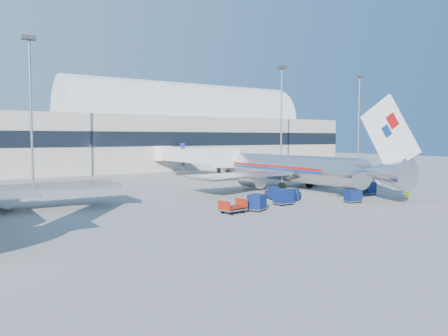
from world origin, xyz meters
TOP-DOWN VIEW (x-y plane):
  - ground at (0.00, 0.00)m, footprint 260.00×260.00m
  - terminal at (-13.60, 55.96)m, footprint 170.00×28.15m
  - airliner_main at (10.00, 4.51)m, footprint 32.00×37.26m
  - jetbridge_near at (7.60, 30.81)m, footprint 4.40×27.50m
  - mast_west at (-20.00, 30.00)m, footprint 2.00×1.20m
  - mast_east at (30.00, 30.00)m, footprint 2.00×1.20m
  - mast_far_east at (55.00, 30.00)m, footprint 2.00×1.20m
  - barrier_near at (18.00, 2.00)m, footprint 3.00×0.55m
  - barrier_mid at (21.30, 2.00)m, footprint 3.00×0.55m
  - barrier_far at (24.60, 2.00)m, footprint 3.00×0.55m
  - tug_lead at (2.60, -4.41)m, footprint 2.27×2.07m
  - tug_right at (14.50, -3.04)m, footprint 2.66×2.55m
  - tug_left at (0.96, -2.29)m, footprint 1.84×2.56m
  - cart_train_a at (0.04, -6.01)m, footprint 2.14×1.98m
  - cart_train_b at (-1.06, -6.48)m, footprint 2.01×1.58m
  - cart_train_c at (-5.80, -7.99)m, footprint 2.32×2.14m
  - cart_solo_near at (6.57, -9.52)m, footprint 1.89×1.59m
  - cart_solo_far at (13.65, -5.95)m, footprint 1.82×1.40m
  - cart_open_red at (-8.56, -7.82)m, footprint 2.66×2.07m
  - ramp_worker at (14.72, -10.82)m, footprint 0.59×0.75m

SIDE VIEW (x-z plane):
  - ground at x=0.00m, z-range 0.00..0.00m
  - barrier_near at x=18.00m, z-range 0.00..0.90m
  - barrier_mid at x=21.30m, z-range 0.00..0.90m
  - barrier_far at x=24.60m, z-range 0.00..0.90m
  - cart_open_red at x=-8.56m, z-range 0.14..0.79m
  - tug_lead at x=2.60m, z-range -0.06..1.29m
  - tug_left at x=0.96m, z-range -0.07..1.44m
  - tug_right at x=14.50m, z-range -0.07..1.53m
  - cart_solo_near at x=6.57m, z-range 0.05..1.52m
  - cart_train_a at x=0.04m, z-range 0.05..1.57m
  - cart_solo_far at x=13.65m, z-range 0.05..1.63m
  - cart_train_c at x=-5.80m, z-range 0.06..1.70m
  - ramp_worker at x=14.72m, z-range 0.00..1.81m
  - cart_train_b at x=-1.06m, z-range 0.06..1.76m
  - airliner_main at x=10.00m, z-range -3.11..8.96m
  - jetbridge_near at x=7.60m, z-range 0.80..7.05m
  - terminal at x=-13.60m, z-range -2.98..18.02m
  - mast_west at x=-20.00m, z-range 3.49..26.09m
  - mast_east at x=30.00m, z-range 3.49..26.09m
  - mast_far_east at x=55.00m, z-range 3.49..26.09m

